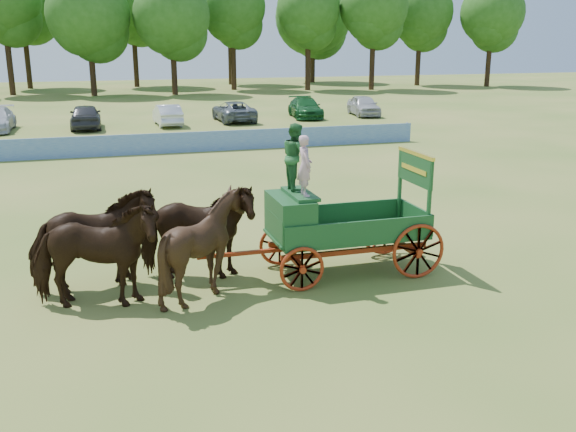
{
  "coord_description": "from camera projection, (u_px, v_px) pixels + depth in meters",
  "views": [
    {
      "loc": [
        -5.32,
        -15.22,
        5.74
      ],
      "look_at": [
        -0.72,
        0.09,
        1.3
      ],
      "focal_mm": 40.0,
      "sensor_mm": 36.0,
      "label": 1
    }
  ],
  "objects": [
    {
      "name": "horse_wheel_left",
      "position": [
        204.0,
        246.0,
        14.5
      ],
      "size": [
        2.35,
        2.12,
        2.42
      ],
      "primitive_type": "imported",
      "rotation": [
        0.0,
        0.0,
        1.49
      ],
      "color": "black",
      "rests_on": "ground"
    },
    {
      "name": "parked_cars",
      "position": [
        98.0,
        116.0,
        42.73
      ],
      "size": [
        42.75,
        7.0,
        1.63
      ],
      "color": "silver",
      "rests_on": "ground"
    },
    {
      "name": "farm_dray",
      "position": [
        319.0,
        211.0,
        15.75
      ],
      "size": [
        6.0,
        2.0,
        3.78
      ],
      "color": "#9D2A0F",
      "rests_on": "ground"
    },
    {
      "name": "treeline",
      "position": [
        104.0,
        6.0,
        69.4
      ],
      "size": [
        93.56,
        24.42,
        14.7
      ],
      "color": "#382314",
      "rests_on": "ground"
    },
    {
      "name": "ground",
      "position": [
        315.0,
        262.0,
        17.05
      ],
      "size": [
        160.0,
        160.0,
        0.0
      ],
      "primitive_type": "plane",
      "color": "olive",
      "rests_on": "ground"
    },
    {
      "name": "horse_wheel_right",
      "position": [
        197.0,
        232.0,
        15.52
      ],
      "size": [
        3.08,
        1.94,
        2.41
      ],
      "primitive_type": "imported",
      "rotation": [
        0.0,
        0.0,
        1.33
      ],
      "color": "black",
      "rests_on": "ground"
    },
    {
      "name": "horse_lead_right",
      "position": [
        94.0,
        241.0,
        14.85
      ],
      "size": [
        3.01,
        1.68,
        2.41
      ],
      "primitive_type": "imported",
      "rotation": [
        0.0,
        0.0,
        1.71
      ],
      "color": "black",
      "rests_on": "ground"
    },
    {
      "name": "sponsor_banner",
      "position": [
        184.0,
        142.0,
        33.24
      ],
      "size": [
        26.0,
        0.08,
        1.05
      ],
      "primitive_type": "cube",
      "color": "#1F53AA",
      "rests_on": "ground"
    },
    {
      "name": "horse_lead_left",
      "position": [
        94.0,
        256.0,
        13.84
      ],
      "size": [
        3.06,
        1.86,
        2.41
      ],
      "primitive_type": "imported",
      "rotation": [
        0.0,
        0.0,
        1.37
      ],
      "color": "black",
      "rests_on": "ground"
    }
  ]
}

